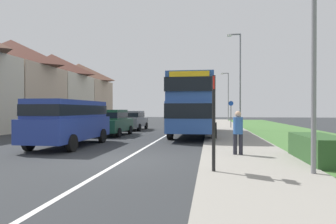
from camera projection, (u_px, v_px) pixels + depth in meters
The scene contains 16 objects.
ground_plane at pixel (123, 161), 9.78m from camera, with size 120.00×120.00×0.00m, color #2D3033.
lane_marking_centre at pixel (162, 138), 17.70m from camera, with size 0.14×60.00×0.01m, color silver.
pavement_near_side at pixel (235, 142), 15.12m from camera, with size 3.20×68.00×0.12m, color gray.
grass_verge_seaward at pixel (323, 143), 14.51m from camera, with size 6.00×68.00×0.08m, color #477538.
roadside_hedge at pixel (319, 150), 9.11m from camera, with size 1.10×2.97×0.90m, color #2D5128.
double_decker_bus at pixel (194, 103), 19.29m from camera, with size 2.80×9.89×3.70m.
parked_van_blue at pixel (70, 119), 13.57m from camera, with size 2.11×5.42×2.14m.
parked_car_dark_green at pixel (112, 121), 19.32m from camera, with size 1.91×4.19×1.72m.
parked_car_grey at pixel (133, 119), 24.71m from camera, with size 1.87×4.07×1.63m.
pedestrian_at_stop at pixel (238, 130), 10.32m from camera, with size 0.34×0.34×1.67m.
bus_stop_sign at pixel (214, 116), 7.51m from camera, with size 0.09×0.52×2.60m.
cycle_route_sign at pixel (231, 113), 26.22m from camera, with size 0.44×0.08×2.52m.
street_lamp_near at pixel (309, 17), 7.24m from camera, with size 1.14×0.20×6.98m.
street_lamp_mid at pixel (239, 75), 24.00m from camera, with size 1.14×0.20×8.01m.
street_lamp_far at pixel (228, 94), 43.05m from camera, with size 1.14×0.20×7.20m.
house_terrace_far_side at pixel (34, 87), 29.27m from camera, with size 7.32×26.84×7.99m.
Camera 1 is at (2.90, -9.45, 1.71)m, focal length 31.08 mm.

